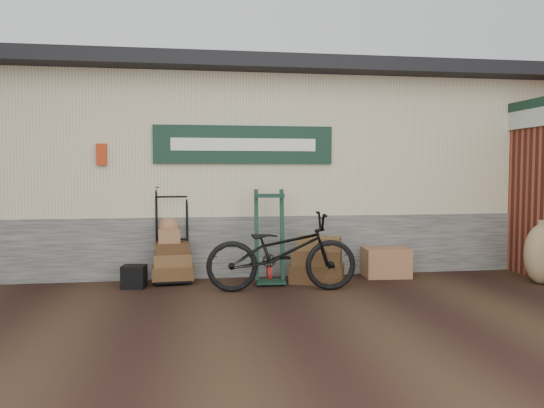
{
  "coord_description": "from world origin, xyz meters",
  "views": [
    {
      "loc": [
        -1.04,
        -6.73,
        1.55
      ],
      "look_at": [
        0.1,
        0.9,
        1.09
      ],
      "focal_mm": 35.0,
      "sensor_mm": 36.0,
      "label": 1
    }
  ],
  "objects_px": {
    "suitcase_stack": "(317,259)",
    "black_trunk": "(134,277)",
    "porter_trolley": "(172,233)",
    "green_barrow": "(270,237)",
    "bicycle": "(282,247)",
    "wicker_hamper": "(386,262)"
  },
  "relations": [
    {
      "from": "suitcase_stack",
      "to": "black_trunk",
      "type": "xyz_separation_m",
      "value": [
        -2.51,
        0.01,
        -0.17
      ]
    },
    {
      "from": "porter_trolley",
      "to": "suitcase_stack",
      "type": "relative_size",
      "value": 1.87
    },
    {
      "from": "black_trunk",
      "to": "suitcase_stack",
      "type": "bearing_deg",
      "value": -0.24
    },
    {
      "from": "green_barrow",
      "to": "bicycle",
      "type": "xyz_separation_m",
      "value": [
        0.08,
        -0.51,
        -0.08
      ]
    },
    {
      "from": "green_barrow",
      "to": "wicker_hamper",
      "type": "bearing_deg",
      "value": 8.08
    },
    {
      "from": "bicycle",
      "to": "porter_trolley",
      "type": "bearing_deg",
      "value": 63.62
    },
    {
      "from": "green_barrow",
      "to": "bicycle",
      "type": "distance_m",
      "value": 0.52
    },
    {
      "from": "green_barrow",
      "to": "bicycle",
      "type": "relative_size",
      "value": 0.67
    },
    {
      "from": "green_barrow",
      "to": "bicycle",
      "type": "height_order",
      "value": "green_barrow"
    },
    {
      "from": "wicker_hamper",
      "to": "bicycle",
      "type": "distance_m",
      "value": 1.86
    },
    {
      "from": "green_barrow",
      "to": "black_trunk",
      "type": "distance_m",
      "value": 1.91
    },
    {
      "from": "porter_trolley",
      "to": "suitcase_stack",
      "type": "xyz_separation_m",
      "value": [
        2.02,
        -0.36,
        -0.36
      ]
    },
    {
      "from": "wicker_hamper",
      "to": "bicycle",
      "type": "height_order",
      "value": "bicycle"
    },
    {
      "from": "suitcase_stack",
      "to": "porter_trolley",
      "type": "bearing_deg",
      "value": 169.79
    },
    {
      "from": "porter_trolley",
      "to": "suitcase_stack",
      "type": "height_order",
      "value": "porter_trolley"
    },
    {
      "from": "wicker_hamper",
      "to": "bicycle",
      "type": "bearing_deg",
      "value": -158.07
    },
    {
      "from": "black_trunk",
      "to": "bicycle",
      "type": "xyz_separation_m",
      "value": [
        1.93,
        -0.47,
        0.42
      ]
    },
    {
      "from": "suitcase_stack",
      "to": "bicycle",
      "type": "distance_m",
      "value": 0.78
    },
    {
      "from": "bicycle",
      "to": "suitcase_stack",
      "type": "bearing_deg",
      "value": -48.52
    },
    {
      "from": "green_barrow",
      "to": "suitcase_stack",
      "type": "xyz_separation_m",
      "value": [
        0.67,
        -0.05,
        -0.33
      ]
    },
    {
      "from": "porter_trolley",
      "to": "green_barrow",
      "type": "relative_size",
      "value": 1.05
    },
    {
      "from": "green_barrow",
      "to": "black_trunk",
      "type": "relative_size",
      "value": 4.31
    }
  ]
}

